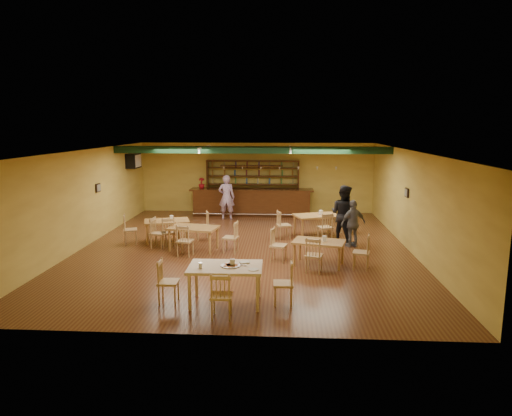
# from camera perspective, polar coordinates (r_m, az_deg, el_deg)

# --- Properties ---
(floor) EXTENTS (12.00, 12.00, 0.00)m
(floor) POSITION_cam_1_polar(r_m,az_deg,el_deg) (14.24, -1.40, -4.97)
(floor) COLOR #512917
(floor) RESTS_ON ground
(ceiling_beam) EXTENTS (10.00, 0.30, 0.25)m
(ceiling_beam) POSITION_cam_1_polar(r_m,az_deg,el_deg) (16.56, -0.60, 7.25)
(ceiling_beam) COLOR black
(ceiling_beam) RESTS_ON ceiling
(track_rail_left) EXTENTS (0.05, 2.50, 0.05)m
(track_rail_left) POSITION_cam_1_polar(r_m,az_deg,el_deg) (17.37, -6.44, 7.56)
(track_rail_left) COLOR white
(track_rail_left) RESTS_ON ceiling
(track_rail_right) EXTENTS (0.05, 2.50, 0.05)m
(track_rail_right) POSITION_cam_1_polar(r_m,az_deg,el_deg) (17.11, 4.27, 7.55)
(track_rail_right) COLOR white
(track_rail_right) RESTS_ON ceiling
(ac_unit) EXTENTS (0.34, 0.70, 0.48)m
(ac_unit) POSITION_cam_1_polar(r_m,az_deg,el_deg) (18.92, -15.01, 5.70)
(ac_unit) COLOR white
(ac_unit) RESTS_ON wall_left
(picture_left) EXTENTS (0.04, 0.34, 0.28)m
(picture_left) POSITION_cam_1_polar(r_m,az_deg,el_deg) (16.06, -19.07, 2.39)
(picture_left) COLOR black
(picture_left) RESTS_ON wall_left
(picture_right) EXTENTS (0.04, 0.34, 0.28)m
(picture_right) POSITION_cam_1_polar(r_m,az_deg,el_deg) (14.83, 18.27, 1.82)
(picture_right) COLOR black
(picture_right) RESTS_ON wall_right
(bar_counter) EXTENTS (5.12, 0.85, 1.13)m
(bar_counter) POSITION_cam_1_polar(r_m,az_deg,el_deg) (19.15, -0.54, 0.72)
(bar_counter) COLOR #381B0B
(bar_counter) RESTS_ON ground
(back_bar_hutch) EXTENTS (3.96, 0.40, 2.28)m
(back_bar_hutch) POSITION_cam_1_polar(r_m,az_deg,el_deg) (19.69, -0.41, 2.68)
(back_bar_hutch) COLOR #381B0B
(back_bar_hutch) RESTS_ON ground
(poinsettia) EXTENTS (0.32, 0.32, 0.45)m
(poinsettia) POSITION_cam_1_polar(r_m,az_deg,el_deg) (19.30, -6.80, 3.09)
(poinsettia) COLOR #A10E19
(poinsettia) RESTS_ON bar_counter
(dining_table_a) EXTENTS (1.60, 1.23, 0.71)m
(dining_table_a) POSITION_cam_1_polar(r_m,az_deg,el_deg) (15.20, -11.00, -2.81)
(dining_table_a) COLOR #A6703B
(dining_table_a) RESTS_ON ground
(dining_table_b) EXTENTS (1.69, 1.34, 0.74)m
(dining_table_b) POSITION_cam_1_polar(r_m,az_deg,el_deg) (15.78, 7.54, -2.17)
(dining_table_b) COLOR #A6703B
(dining_table_b) RESTS_ON ground
(dining_table_c) EXTENTS (1.56, 1.10, 0.72)m
(dining_table_c) POSITION_cam_1_polar(r_m,az_deg,el_deg) (14.05, -7.76, -3.78)
(dining_table_c) COLOR #A6703B
(dining_table_c) RESTS_ON ground
(dining_table_d) EXTENTS (1.52, 1.13, 0.68)m
(dining_table_d) POSITION_cam_1_polar(r_m,az_deg,el_deg) (12.56, 7.80, -5.57)
(dining_table_d) COLOR #A6703B
(dining_table_d) RESTS_ON ground
(near_table) EXTENTS (1.57, 1.03, 0.83)m
(near_table) POSITION_cam_1_polar(r_m,az_deg,el_deg) (9.86, -3.81, -9.51)
(near_table) COLOR beige
(near_table) RESTS_ON ground
(pizza_tray) EXTENTS (0.46, 0.46, 0.01)m
(pizza_tray) POSITION_cam_1_polar(r_m,az_deg,el_deg) (9.71, -3.19, -7.18)
(pizza_tray) COLOR silver
(pizza_tray) RESTS_ON near_table
(parmesan_shaker) EXTENTS (0.08, 0.08, 0.11)m
(parmesan_shaker) POSITION_cam_1_polar(r_m,az_deg,el_deg) (9.63, -6.93, -7.10)
(parmesan_shaker) COLOR #EAE5C6
(parmesan_shaker) RESTS_ON near_table
(napkin_stack) EXTENTS (0.24, 0.21, 0.03)m
(napkin_stack) POSITION_cam_1_polar(r_m,az_deg,el_deg) (9.89, -1.44, -6.80)
(napkin_stack) COLOR white
(napkin_stack) RESTS_ON near_table
(pizza_server) EXTENTS (0.33, 0.20, 0.00)m
(pizza_server) POSITION_cam_1_polar(r_m,az_deg,el_deg) (9.75, -2.18, -7.06)
(pizza_server) COLOR silver
(pizza_server) RESTS_ON pizza_tray
(side_plate) EXTENTS (0.22, 0.22, 0.01)m
(side_plate) POSITION_cam_1_polar(r_m,az_deg,el_deg) (9.46, -0.33, -7.66)
(side_plate) COLOR white
(side_plate) RESTS_ON near_table
(patron_bar) EXTENTS (0.67, 0.45, 1.80)m
(patron_bar) POSITION_cam_1_polar(r_m,az_deg,el_deg) (18.38, -3.69, 1.35)
(patron_bar) COLOR #824CA5
(patron_bar) RESTS_ON ground
(patron_right_a) EXTENTS (1.15, 1.12, 1.87)m
(patron_right_a) POSITION_cam_1_polar(r_m,az_deg,el_deg) (14.96, 10.86, -0.74)
(patron_right_a) COLOR black
(patron_right_a) RESTS_ON ground
(patron_right_b) EXTENTS (0.94, 0.70, 1.48)m
(patron_right_b) POSITION_cam_1_polar(r_m,az_deg,el_deg) (14.53, 11.99, -1.90)
(patron_right_b) COLOR slate
(patron_right_b) RESTS_ON ground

